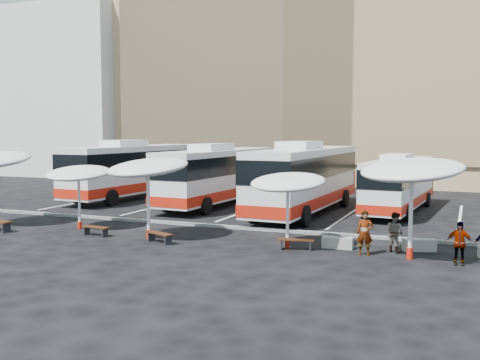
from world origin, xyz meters
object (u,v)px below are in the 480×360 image
at_px(sunshade_1, 78,173).
at_px(passenger_1, 395,232).
at_px(bus_0, 135,168).
at_px(passenger_2, 459,243).
at_px(bus_3, 400,182).
at_px(conc_bench_1, 419,245).
at_px(sunshade_2, 148,168).
at_px(wood_bench_3, 296,241).
at_px(bus_2, 305,177).
at_px(passenger_0, 365,233).
at_px(conc_bench_0, 337,243).
at_px(sunshade_4, 412,170).
at_px(wood_bench_1, 96,229).
at_px(bus_1, 219,174).
at_px(wood_bench_2, 160,235).
at_px(sunshade_3, 288,182).

relative_size(sunshade_1, passenger_1, 2.30).
height_order(bus_0, passenger_2, bus_0).
distance_m(bus_3, conc_bench_1, 11.38).
height_order(sunshade_2, passenger_1, sunshade_2).
bearing_deg(passenger_1, sunshade_1, 37.70).
distance_m(bus_3, passenger_2, 13.53).
bearing_deg(wood_bench_3, bus_2, 103.70).
distance_m(bus_3, passenger_1, 11.77).
bearing_deg(bus_2, conc_bench_1, -47.43).
bearing_deg(passenger_2, passenger_0, 175.09).
bearing_deg(conc_bench_0, sunshade_4, -16.61).
relative_size(bus_0, passenger_1, 8.32).
relative_size(sunshade_2, passenger_2, 2.79).
height_order(sunshade_1, wood_bench_1, sunshade_1).
distance_m(bus_3, wood_bench_3, 13.11).
xyz_separation_m(bus_2, wood_bench_3, (2.42, -9.94, -1.83)).
bearing_deg(bus_3, bus_1, -169.30).
bearing_deg(wood_bench_2, sunshade_2, 146.86).
xyz_separation_m(conc_bench_1, passenger_0, (-1.91, -1.60, 0.63)).
xyz_separation_m(sunshade_3, wood_bench_3, (0.41, -0.17, -2.39)).
bearing_deg(sunshade_3, conc_bench_1, 16.62).
height_order(bus_2, wood_bench_3, bus_2).
relative_size(bus_0, sunshade_4, 2.64).
relative_size(sunshade_4, passenger_0, 2.90).
relative_size(bus_0, sunshade_2, 3.02).
bearing_deg(sunshade_3, conc_bench_0, 21.60).
bearing_deg(bus_3, wood_bench_3, -97.16).
xyz_separation_m(conc_bench_0, passenger_0, (1.26, -0.84, 0.64)).
relative_size(wood_bench_1, passenger_2, 0.91).
bearing_deg(wood_bench_2, sunshade_1, 164.44).
bearing_deg(passenger_2, bus_2, 130.74).
height_order(bus_1, conc_bench_0, bus_1).
relative_size(bus_2, sunshade_2, 3.04).
bearing_deg(sunshade_3, bus_1, 126.05).
xyz_separation_m(bus_3, passenger_0, (0.16, -12.68, -0.92)).
xyz_separation_m(bus_2, passenger_0, (5.19, -9.86, -1.30)).
height_order(bus_0, sunshade_3, bus_0).
distance_m(wood_bench_3, conc_bench_1, 4.96).
bearing_deg(sunshade_2, bus_1, 99.15).
relative_size(sunshade_2, passenger_0, 2.54).
xyz_separation_m(bus_0, sunshade_4, (20.40, -12.69, 1.22)).
distance_m(sunshade_4, wood_bench_1, 14.25).
height_order(bus_1, bus_2, bus_2).
bearing_deg(wood_bench_1, passenger_2, 1.16).
height_order(sunshade_2, passenger_2, sunshade_2).
bearing_deg(bus_0, conc_bench_1, -24.76).
bearing_deg(sunshade_4, sunshade_1, 177.85).
relative_size(conc_bench_1, passenger_1, 0.81).
bearing_deg(bus_0, passenger_1, -27.09).
height_order(wood_bench_1, passenger_0, passenger_0).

